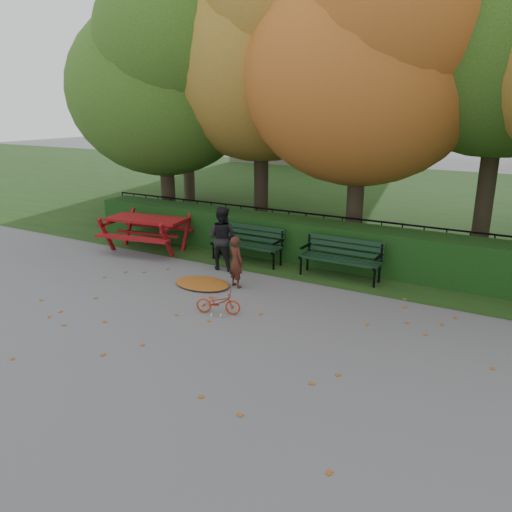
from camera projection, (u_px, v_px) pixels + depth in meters
The scene contains 17 objects.
ground at pixel (204, 328), 8.63m from camera, with size 90.00×90.00×0.00m, color slate.
grass_strip at pixel (405, 200), 20.24m from camera, with size 90.00×90.00×0.00m, color #193512.
building_left at pixel (322, 44), 32.32m from camera, with size 10.00×7.00×15.00m, color #B4AA90.
hedge at pixel (311, 241), 12.22m from camera, with size 13.00×0.90×1.00m, color black.
iron_fence at pixel (323, 233), 12.87m from camera, with size 14.00×0.04×1.02m.
tree_a at pixel (166, 75), 14.42m from camera, with size 5.88×5.60×7.48m.
tree_b at pixel (268, 41), 13.83m from camera, with size 6.72×6.40×8.79m.
tree_c at pixel (374, 55), 11.78m from camera, with size 6.30×6.00×8.00m.
tree_f at pixel (188, 48), 18.05m from camera, with size 6.93×6.60×9.19m.
bench_left at pixel (248, 241), 12.17m from camera, with size 1.80×0.57×0.88m.
bench_right at pixel (341, 255), 11.03m from camera, with size 1.80×0.57×0.88m.
picnic_table at pixel (147, 225), 13.05m from camera, with size 2.30×1.97×1.00m.
leaf_pile at pixel (202, 283), 10.66m from camera, with size 1.27×0.88×0.09m, color brown.
leaf_scatter at pixel (214, 321), 8.88m from camera, with size 9.00×5.70×0.01m, color brown, non-canonical shape.
child at pixel (236, 262), 10.45m from camera, with size 0.40×0.26×1.10m, color #401D14.
adult at pixel (222, 238), 11.56m from camera, with size 0.72×0.56×1.49m, color black.
bicycle at pixel (218, 302), 9.18m from camera, with size 0.29×0.83×0.44m, color #B12F10.
Camera 1 is at (4.73, -6.39, 3.70)m, focal length 35.00 mm.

